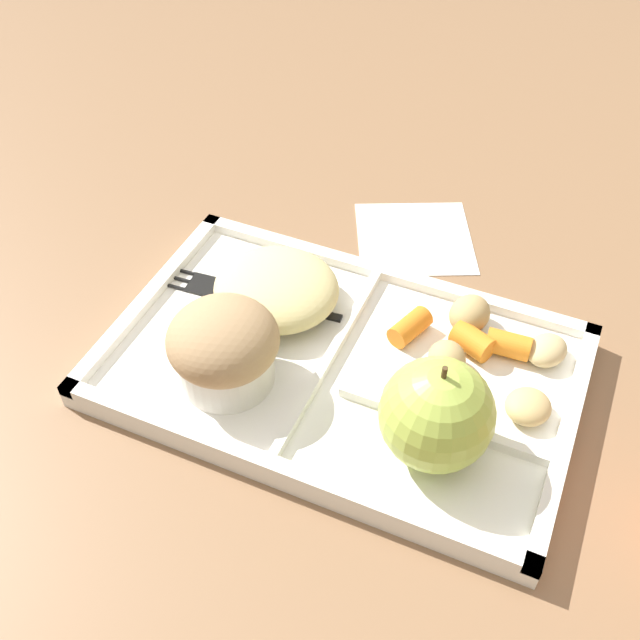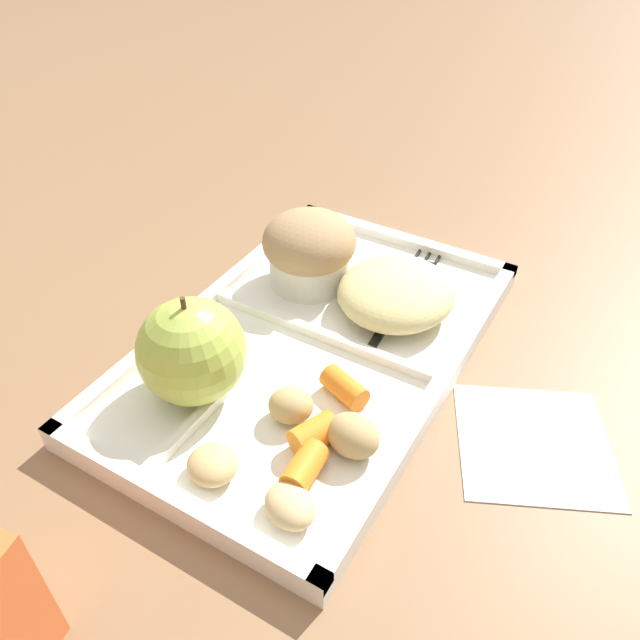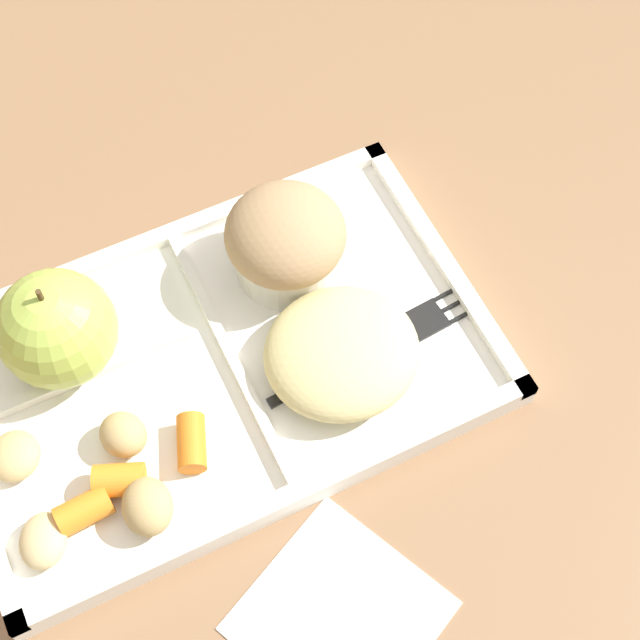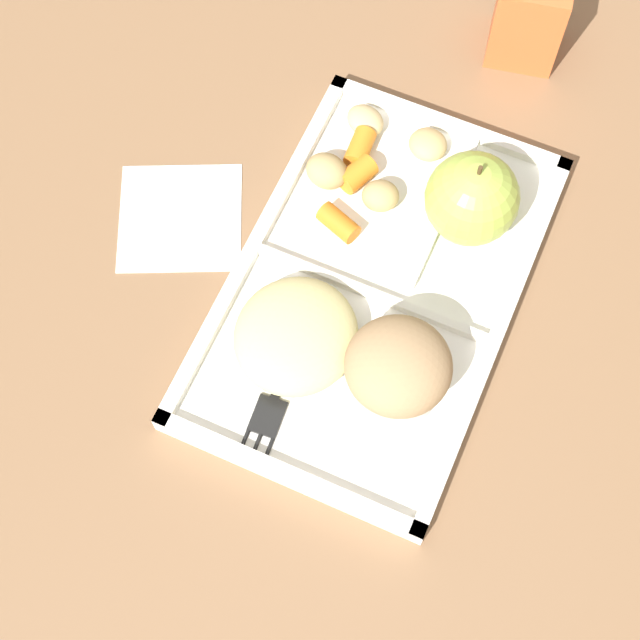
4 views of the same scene
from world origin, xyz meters
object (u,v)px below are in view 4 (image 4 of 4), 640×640
object	(u,v)px
lunch_tray	(374,290)
green_apple	(472,199)
bran_muffin	(398,370)
milk_carton	(530,13)
plastic_fork	(279,387)

from	to	relation	value
lunch_tray	green_apple	distance (m)	0.11
lunch_tray	bran_muffin	distance (m)	0.10
lunch_tray	milk_carton	size ratio (longest dim) A/B	3.83
plastic_fork	milk_carton	bearing A→B (deg)	171.17
lunch_tray	green_apple	size ratio (longest dim) A/B	4.13
plastic_fork	green_apple	bearing A→B (deg)	157.45
bran_muffin	green_apple	bearing A→B (deg)	-180.00
green_apple	milk_carton	xyz separation A→B (m)	(-0.21, -0.02, -0.01)
lunch_tray	plastic_fork	world-z (taller)	lunch_tray
milk_carton	lunch_tray	bearing A→B (deg)	-16.31
lunch_tray	milk_carton	xyz separation A→B (m)	(-0.29, 0.03, 0.04)
green_apple	lunch_tray	bearing A→B (deg)	-28.24
lunch_tray	plastic_fork	distance (m)	0.12
milk_carton	plastic_fork	bearing A→B (deg)	-19.83
bran_muffin	plastic_fork	size ratio (longest dim) A/B	0.52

